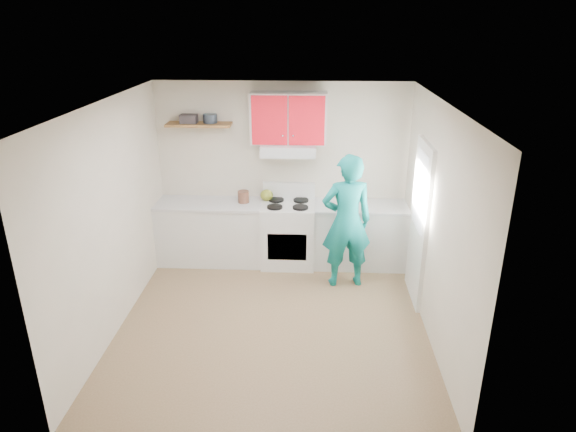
# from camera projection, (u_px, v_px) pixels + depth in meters

# --- Properties ---
(floor) EXTENTS (3.80, 3.80, 0.00)m
(floor) POSITION_uv_depth(u_px,v_px,m) (273.00, 321.00, 6.11)
(floor) COLOR brown
(floor) RESTS_ON ground
(ceiling) EXTENTS (3.60, 3.80, 0.04)m
(ceiling) POSITION_uv_depth(u_px,v_px,m) (271.00, 103.00, 5.15)
(ceiling) COLOR white
(ceiling) RESTS_ON floor
(back_wall) EXTENTS (3.60, 0.04, 2.60)m
(back_wall) POSITION_uv_depth(u_px,v_px,m) (282.00, 172.00, 7.39)
(back_wall) COLOR beige
(back_wall) RESTS_ON floor
(front_wall) EXTENTS (3.60, 0.04, 2.60)m
(front_wall) POSITION_uv_depth(u_px,v_px,m) (252.00, 315.00, 3.87)
(front_wall) COLOR beige
(front_wall) RESTS_ON floor
(left_wall) EXTENTS (0.04, 3.80, 2.60)m
(left_wall) POSITION_uv_depth(u_px,v_px,m) (113.00, 218.00, 5.71)
(left_wall) COLOR beige
(left_wall) RESTS_ON floor
(right_wall) EXTENTS (0.04, 3.80, 2.60)m
(right_wall) POSITION_uv_depth(u_px,v_px,m) (436.00, 225.00, 5.55)
(right_wall) COLOR beige
(right_wall) RESTS_ON floor
(door) EXTENTS (0.05, 0.85, 2.05)m
(door) POSITION_uv_depth(u_px,v_px,m) (419.00, 223.00, 6.30)
(door) COLOR white
(door) RESTS_ON floor
(door_glass) EXTENTS (0.01, 0.55, 0.95)m
(door_glass) POSITION_uv_depth(u_px,v_px,m) (420.00, 191.00, 6.14)
(door_glass) COLOR white
(door_glass) RESTS_ON door
(counter_left) EXTENTS (1.52, 0.60, 0.90)m
(counter_left) POSITION_uv_depth(u_px,v_px,m) (211.00, 232.00, 7.48)
(counter_left) COLOR silver
(counter_left) RESTS_ON floor
(counter_right) EXTENTS (1.32, 0.60, 0.90)m
(counter_right) POSITION_uv_depth(u_px,v_px,m) (360.00, 235.00, 7.38)
(counter_right) COLOR silver
(counter_right) RESTS_ON floor
(stove) EXTENTS (0.76, 0.65, 0.92)m
(stove) POSITION_uv_depth(u_px,v_px,m) (288.00, 234.00, 7.40)
(stove) COLOR white
(stove) RESTS_ON floor
(range_hood) EXTENTS (0.76, 0.44, 0.15)m
(range_hood) POSITION_uv_depth(u_px,v_px,m) (288.00, 150.00, 7.04)
(range_hood) COLOR silver
(range_hood) RESTS_ON back_wall
(upper_cabinets) EXTENTS (1.02, 0.33, 0.70)m
(upper_cabinets) POSITION_uv_depth(u_px,v_px,m) (289.00, 118.00, 6.94)
(upper_cabinets) COLOR red
(upper_cabinets) RESTS_ON back_wall
(shelf) EXTENTS (0.90, 0.30, 0.04)m
(shelf) POSITION_uv_depth(u_px,v_px,m) (199.00, 124.00, 7.04)
(shelf) COLOR brown
(shelf) RESTS_ON back_wall
(books) EXTENTS (0.23, 0.17, 0.12)m
(books) POSITION_uv_depth(u_px,v_px,m) (189.00, 119.00, 7.02)
(books) COLOR #393236
(books) RESTS_ON shelf
(tin) EXTENTS (0.25, 0.25, 0.12)m
(tin) POSITION_uv_depth(u_px,v_px,m) (210.00, 118.00, 7.04)
(tin) COLOR #333D4C
(tin) RESTS_ON shelf
(kettle) EXTENTS (0.22, 0.22, 0.16)m
(kettle) POSITION_uv_depth(u_px,v_px,m) (267.00, 195.00, 7.36)
(kettle) COLOR olive
(kettle) RESTS_ON stove
(crock) EXTENTS (0.17, 0.17, 0.19)m
(crock) POSITION_uv_depth(u_px,v_px,m) (243.00, 197.00, 7.28)
(crock) COLOR brown
(crock) RESTS_ON counter_left
(cutting_board) EXTENTS (0.36, 0.31, 0.02)m
(cutting_board) POSITION_uv_depth(u_px,v_px,m) (342.00, 206.00, 7.19)
(cutting_board) COLOR olive
(cutting_board) RESTS_ON counter_right
(silicone_mat) EXTENTS (0.36, 0.32, 0.01)m
(silicone_mat) POSITION_uv_depth(u_px,v_px,m) (395.00, 208.00, 7.15)
(silicone_mat) COLOR red
(silicone_mat) RESTS_ON counter_right
(person) EXTENTS (0.73, 0.54, 1.83)m
(person) POSITION_uv_depth(u_px,v_px,m) (347.00, 222.00, 6.65)
(person) COLOR #0D7B77
(person) RESTS_ON floor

